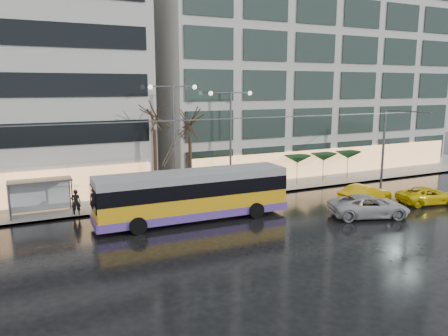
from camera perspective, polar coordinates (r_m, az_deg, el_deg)
ground at (r=25.36m, az=-2.47°, el=-10.30°), size 140.00×140.00×0.00m
sidewalk at (r=38.59m, az=-7.97°, el=-2.95°), size 80.00×10.00×0.15m
kerb at (r=34.05m, az=-5.40°, el=-4.72°), size 80.00×0.10×0.15m
building_right at (r=49.78m, az=9.33°, el=14.61°), size 32.00×14.00×25.00m
trolleybus at (r=29.86m, az=-4.05°, el=-3.73°), size 13.32×5.31×6.14m
catenary at (r=31.82m, az=-6.52°, el=1.87°), size 42.24×5.12×7.00m
bus_shelter at (r=33.25m, az=-23.53°, el=-2.59°), size 4.20×1.60×2.51m
street_lamp_near at (r=34.63m, az=-6.59°, el=5.47°), size 3.96×0.36×9.03m
street_lamp_far at (r=36.59m, az=0.87°, el=5.37°), size 3.96×0.36×8.53m
tree_a at (r=34.28m, az=-9.12°, el=7.19°), size 3.20×3.20×8.40m
tree_b at (r=35.49m, az=-4.51°, el=6.29°), size 3.20×3.20×7.70m
parasol_a at (r=40.76m, az=9.57°, el=1.13°), size 2.50×2.50×2.65m
parasol_b at (r=42.55m, az=12.88°, el=1.41°), size 2.50×2.50×2.65m
parasol_c at (r=44.46m, az=15.91°, el=1.65°), size 2.50×2.50×2.65m
taxi_b at (r=35.95m, az=17.91°, el=-3.26°), size 4.69×2.04×1.50m
taxi_c at (r=37.71m, az=25.04°, el=-3.26°), size 5.08×3.02×1.32m
sedan_silver at (r=32.39m, az=18.41°, el=-4.75°), size 6.09×4.26×1.54m
pedestrian_a at (r=32.26m, az=-18.83°, el=-3.37°), size 1.14×1.15×2.19m
pedestrian_b at (r=33.38m, az=-16.40°, el=-3.73°), size 1.09×1.05×1.77m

